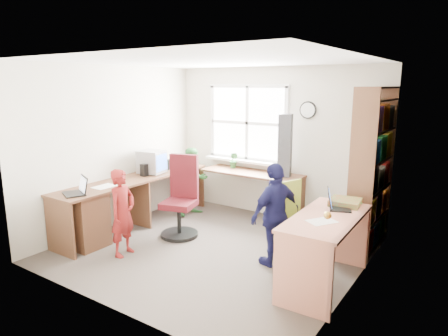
% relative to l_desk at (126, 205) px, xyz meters
% --- Properties ---
extents(room, '(3.64, 3.44, 2.44)m').
position_rel_l_desk_xyz_m(room, '(1.32, 0.38, 0.76)').
color(room, '#433B35').
rests_on(room, ground).
extents(l_desk, '(2.38, 2.95, 0.75)m').
position_rel_l_desk_xyz_m(l_desk, '(0.00, 0.00, 0.00)').
color(l_desk, brown).
rests_on(l_desk, ground).
extents(right_desk, '(0.65, 1.36, 0.78)m').
position_rel_l_desk_xyz_m(right_desk, '(2.84, 0.18, 0.11)').
color(right_desk, tan).
rests_on(right_desk, ground).
extents(bookshelf, '(0.30, 1.02, 2.10)m').
position_rel_l_desk_xyz_m(bookshelf, '(2.96, 1.47, 0.55)').
color(bookshelf, brown).
rests_on(bookshelf, ground).
extents(swivel_chair, '(0.66, 0.66, 1.15)m').
position_rel_l_desk_xyz_m(swivel_chair, '(0.61, 0.47, 0.04)').
color(swivel_chair, black).
rests_on(swivel_chair, ground).
extents(wooden_chair, '(0.57, 0.57, 1.00)m').
position_rel_l_desk_xyz_m(wooden_chair, '(2.34, 0.48, 0.09)').
color(wooden_chair, '#9DB33B').
rests_on(wooden_chair, ground).
extents(crt_monitor, '(0.42, 0.39, 0.37)m').
position_rel_l_desk_xyz_m(crt_monitor, '(-0.20, 0.74, 0.48)').
color(crt_monitor, gray).
rests_on(crt_monitor, l_desk).
extents(laptop_left, '(0.41, 0.38, 0.22)m').
position_rel_l_desk_xyz_m(laptop_left, '(-0.14, -0.67, 0.35)').
color(laptop_left, black).
rests_on(laptop_left, l_desk).
extents(laptop_right, '(0.35, 0.39, 0.22)m').
position_rel_l_desk_xyz_m(laptop_right, '(2.82, 0.51, 0.37)').
color(laptop_right, black).
rests_on(laptop_right, right_desk).
extents(speaker_a, '(0.10, 0.10, 0.19)m').
position_rel_l_desk_xyz_m(speaker_a, '(-0.17, 0.54, 0.39)').
color(speaker_a, black).
rests_on(speaker_a, l_desk).
extents(speaker_b, '(0.09, 0.09, 0.17)m').
position_rel_l_desk_xyz_m(speaker_b, '(-0.19, 1.10, 0.38)').
color(speaker_b, black).
rests_on(speaker_b, l_desk).
extents(cd_tower, '(0.22, 0.21, 0.95)m').
position_rel_l_desk_xyz_m(cd_tower, '(1.62, 1.72, 0.77)').
color(cd_tower, black).
rests_on(cd_tower, l_desk).
extents(game_box, '(0.36, 0.36, 0.07)m').
position_rel_l_desk_xyz_m(game_box, '(2.87, 0.69, 0.35)').
color(game_box, red).
rests_on(game_box, right_desk).
extents(paper_a, '(0.22, 0.31, 0.00)m').
position_rel_l_desk_xyz_m(paper_a, '(-0.16, -0.23, 0.30)').
color(paper_a, white).
rests_on(paper_a, l_desk).
extents(paper_b, '(0.32, 0.34, 0.00)m').
position_rel_l_desk_xyz_m(paper_b, '(2.85, -0.00, 0.32)').
color(paper_b, white).
rests_on(paper_b, right_desk).
extents(potted_plant, '(0.16, 0.13, 0.27)m').
position_rel_l_desk_xyz_m(potted_plant, '(0.66, 1.79, 0.43)').
color(potted_plant, '#2C6E36').
rests_on(potted_plant, l_desk).
extents(person_red, '(0.32, 0.44, 1.11)m').
position_rel_l_desk_xyz_m(person_red, '(0.45, -0.47, 0.10)').
color(person_red, maroon).
rests_on(person_red, ground).
extents(person_green, '(0.55, 0.63, 1.12)m').
position_rel_l_desk_xyz_m(person_green, '(0.20, 1.29, 0.10)').
color(person_green, '#2D7233').
rests_on(person_green, ground).
extents(person_navy, '(0.53, 0.79, 1.24)m').
position_rel_l_desk_xyz_m(person_navy, '(2.16, 0.35, 0.16)').
color(person_navy, '#151643').
rests_on(person_navy, ground).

